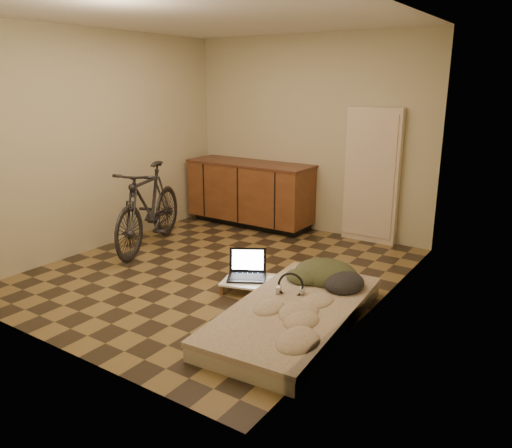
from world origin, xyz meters
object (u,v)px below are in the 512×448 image
Objects in this scene: futon at (295,314)px; lap_desk at (258,282)px; bicycle at (149,203)px; laptop at (247,272)px.

lap_desk is (-0.64, 0.40, 0.02)m from futon.
bicycle reaches higher than laptop.
futon is 0.75m from lap_desk.
bicycle is 1.79m from laptop.
laptop is at bearing 155.00° from lap_desk.
futon is 0.90m from laptop.
futon is at bearing -58.68° from laptop.
bicycle is 2.66m from futon.
laptop is at bearing 147.47° from futon.
futon is 4.08× the size of laptop.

